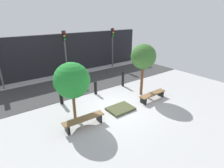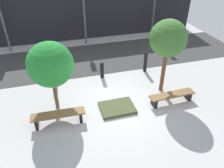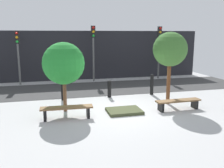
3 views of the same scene
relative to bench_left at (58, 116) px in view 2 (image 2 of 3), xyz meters
name	(u,v)px [view 2 (image 2 of 3)]	position (x,y,z in m)	size (l,w,h in m)	color
ground_plane	(116,106)	(2.35, 0.41, -0.35)	(18.00, 18.00, 0.00)	#B1B1B1
road_strip	(93,58)	(2.35, 5.04, -0.34)	(18.00, 3.99, 0.01)	#373737
building_facade	(82,14)	(2.35, 8.43, 1.36)	(16.20, 0.50, 3.40)	black
bench_left	(58,116)	(0.00, 0.00, 0.00)	(1.99, 0.50, 0.47)	black
bench_right	(172,96)	(4.69, 0.00, -0.03)	(2.00, 0.49, 0.43)	black
planter_bed	(117,108)	(2.35, 0.20, -0.28)	(1.40, 1.04, 0.12)	#42482C
tree_behind_left_bench	(50,65)	(0.00, 0.97, 1.66)	(1.71, 1.71, 2.87)	brown
tree_behind_right_bench	(168,39)	(4.69, 0.97, 2.14)	(1.53, 1.53, 3.28)	brown
bollard_far_left	(54,75)	(0.02, 2.79, 0.17)	(0.19, 0.19, 1.04)	black
bollard_left	(102,70)	(2.35, 2.79, 0.08)	(0.19, 0.19, 0.86)	black
bollard_center	(145,62)	(4.67, 2.79, 0.20)	(0.18, 0.18, 1.08)	black
traffic_light_west	(1,14)	(-2.41, 7.32, 1.99)	(0.28, 0.27, 3.37)	#5C5C5C
traffic_light_mid_west	(84,4)	(2.35, 7.32, 2.22)	(0.28, 0.27, 3.72)	#585858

